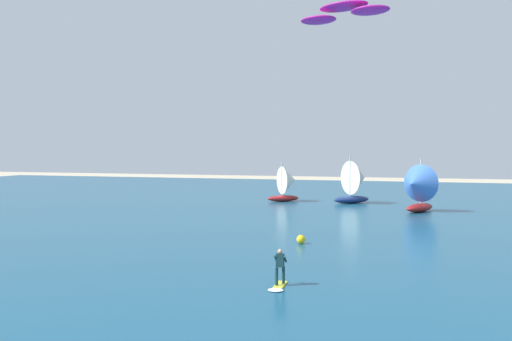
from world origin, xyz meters
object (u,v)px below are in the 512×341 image
(kitesurfer, at_px, (279,273))
(sailboat_anchored_offshore, at_px, (288,183))
(sailboat_center_horizon, at_px, (417,188))
(sailboat_outermost, at_px, (356,181))
(marker_buoy, at_px, (301,239))
(kite, at_px, (343,12))

(kitesurfer, distance_m, sailboat_anchored_offshore, 39.01)
(sailboat_center_horizon, relative_size, sailboat_outermost, 0.97)
(sailboat_center_horizon, height_order, sailboat_outermost, sailboat_outermost)
(sailboat_outermost, distance_m, marker_buoy, 27.41)
(sailboat_anchored_offshore, distance_m, sailboat_outermost, 7.97)
(kitesurfer, bearing_deg, sailboat_center_horizon, 79.13)
(kitesurfer, distance_m, marker_buoy, 10.99)
(kitesurfer, bearing_deg, kite, 77.86)
(sailboat_outermost, xyz_separation_m, marker_buoy, (-0.70, -27.32, -2.19))
(kite, bearing_deg, kitesurfer, -102.14)
(kite, xyz_separation_m, sailboat_center_horizon, (4.21, 22.93, -11.66))
(kitesurfer, height_order, marker_buoy, kitesurfer)
(kitesurfer, bearing_deg, marker_buoy, 96.69)
(kitesurfer, height_order, sailboat_anchored_offshore, sailboat_anchored_offshore)
(sailboat_anchored_offshore, bearing_deg, kitesurfer, -77.35)
(sailboat_anchored_offshore, xyz_separation_m, marker_buoy, (7.26, -27.13, -1.83))
(kite, distance_m, sailboat_outermost, 32.36)
(sailboat_outermost, relative_size, marker_buoy, 9.35)
(sailboat_anchored_offshore, bearing_deg, sailboat_center_horizon, -25.80)
(sailboat_center_horizon, distance_m, sailboat_outermost, 9.72)
(marker_buoy, bearing_deg, sailboat_anchored_offshore, 104.97)
(sailboat_center_horizon, distance_m, sailboat_anchored_offshore, 16.10)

